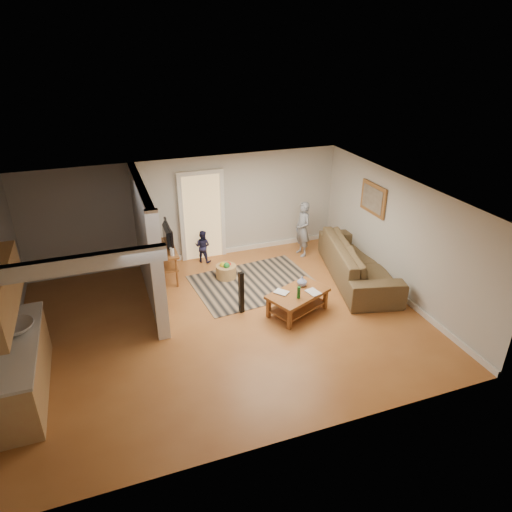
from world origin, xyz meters
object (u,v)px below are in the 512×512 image
(speaker_right, at_px, (160,274))
(toy_basket, at_px, (226,271))
(sofa, at_px, (356,278))
(child, at_px, (301,254))
(coffee_table, at_px, (298,296))
(toddler, at_px, (204,261))
(speaker_left, at_px, (241,293))
(tv_console, at_px, (166,250))

(speaker_right, height_order, toy_basket, speaker_right)
(sofa, height_order, toy_basket, sofa)
(child, bearing_deg, sofa, 18.43)
(coffee_table, bearing_deg, toddler, 113.47)
(speaker_left, bearing_deg, toy_basket, 78.70)
(sofa, relative_size, child, 2.11)
(sofa, relative_size, tv_console, 2.47)
(speaker_left, relative_size, speaker_right, 0.83)
(toddler, bearing_deg, toy_basket, 144.09)
(coffee_table, relative_size, tv_console, 1.16)
(child, bearing_deg, speaker_left, -53.11)
(tv_console, height_order, speaker_left, tv_console)
(coffee_table, height_order, tv_console, tv_console)
(coffee_table, distance_m, speaker_left, 1.12)
(child, height_order, toddler, child)
(sofa, height_order, child, child)
(sofa, relative_size, speaker_right, 2.71)
(speaker_left, xyz_separation_m, toddler, (-0.18, 2.45, -0.44))
(sofa, relative_size, toy_basket, 6.31)
(coffee_table, height_order, child, coffee_table)
(sofa, distance_m, speaker_left, 2.97)
(speaker_right, bearing_deg, coffee_table, -53.93)
(sofa, relative_size, speaker_left, 3.28)
(toy_basket, height_order, toddler, toy_basket)
(tv_console, bearing_deg, sofa, -19.94)
(toy_basket, bearing_deg, toddler, 106.66)
(sofa, xyz_separation_m, child, (-0.66, 1.55, 0.00))
(tv_console, distance_m, speaker_right, 0.85)
(speaker_right, bearing_deg, sofa, -31.20)
(coffee_table, relative_size, toy_basket, 2.98)
(sofa, distance_m, coffee_table, 2.06)
(toddler, bearing_deg, tv_console, 65.38)
(coffee_table, xyz_separation_m, toddler, (-1.23, 2.83, -0.37))
(sofa, height_order, tv_console, tv_console)
(coffee_table, xyz_separation_m, speaker_right, (-2.45, 1.53, 0.17))
(toddler, bearing_deg, sofa, -175.63)
(coffee_table, relative_size, speaker_left, 1.55)
(child, bearing_deg, toddler, -105.45)
(speaker_left, height_order, child, speaker_left)
(sofa, xyz_separation_m, tv_console, (-4.04, 1.50, 0.67))
(child, relative_size, toddler, 1.70)
(coffee_table, bearing_deg, tv_console, 133.21)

